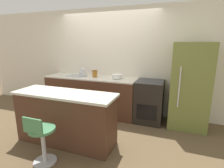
# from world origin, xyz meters

# --- Properties ---
(ground_plane) EXTENTS (14.00, 14.00, 0.00)m
(ground_plane) POSITION_xyz_m (0.00, 0.00, 0.00)
(ground_plane) COLOR brown
(wall_back) EXTENTS (8.00, 0.06, 2.60)m
(wall_back) POSITION_xyz_m (0.00, 0.70, 1.30)
(wall_back) COLOR silver
(wall_back) RESTS_ON ground_plane
(back_counter) EXTENTS (2.32, 0.65, 0.94)m
(back_counter) POSITION_xyz_m (-0.35, 0.35, 0.47)
(back_counter) COLOR #4C2D1E
(back_counter) RESTS_ON ground_plane
(kitchen_island) EXTENTS (1.83, 0.60, 0.93)m
(kitchen_island) POSITION_xyz_m (-0.13, -1.07, 0.47)
(kitchen_island) COLOR #4C2D1E
(kitchen_island) RESTS_ON ground_plane
(oven_range) EXTENTS (0.61, 0.67, 0.94)m
(oven_range) POSITION_xyz_m (1.13, 0.35, 0.47)
(oven_range) COLOR black
(oven_range) RESTS_ON ground_plane
(refrigerator) EXTENTS (0.75, 0.67, 1.78)m
(refrigerator) POSITION_xyz_m (1.93, 0.35, 0.89)
(refrigerator) COLOR olive
(refrigerator) RESTS_ON ground_plane
(stool_chair) EXTENTS (0.38, 0.38, 0.79)m
(stool_chair) POSITION_xyz_m (-0.11, -1.70, 0.40)
(stool_chair) COLOR #B7B7BC
(stool_chair) RESTS_ON ground_plane
(kettle) EXTENTS (0.19, 0.19, 0.21)m
(kettle) POSITION_xyz_m (-0.59, 0.38, 1.02)
(kettle) COLOR silver
(kettle) RESTS_ON back_counter
(mixing_bowl) EXTENTS (0.23, 0.23, 0.10)m
(mixing_bowl) POSITION_xyz_m (0.34, 0.38, 0.99)
(mixing_bowl) COLOR white
(mixing_bowl) RESTS_ON back_counter
(canister_jar) EXTENTS (0.13, 0.13, 0.16)m
(canister_jar) POSITION_xyz_m (-0.25, 0.38, 1.02)
(canister_jar) COLOR #9E6623
(canister_jar) RESTS_ON back_counter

